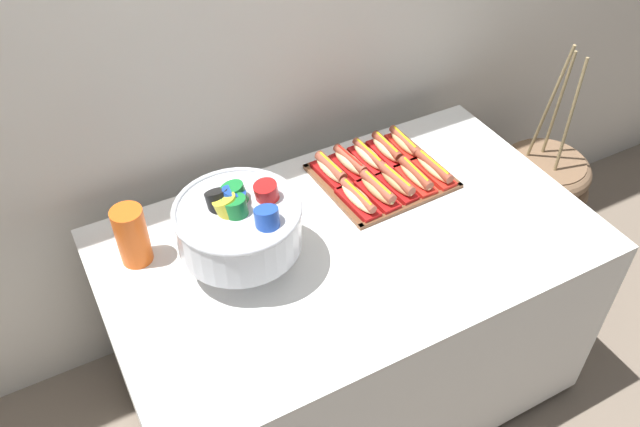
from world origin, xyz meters
TOP-DOWN VIEW (x-y plane):
  - ground_plane at (0.00, 0.00)m, footprint 10.00×10.00m
  - buffet_table at (0.00, 0.00)m, footprint 1.48×0.88m
  - floor_vase at (1.04, 0.20)m, footprint 0.44×0.44m
  - serving_tray at (0.24, 0.20)m, footprint 0.42×0.38m
  - hot_dog_0 at (0.09, 0.11)m, footprint 0.07×0.18m
  - hot_dog_1 at (0.17, 0.12)m, footprint 0.08×0.18m
  - hot_dog_2 at (0.24, 0.12)m, footprint 0.07×0.17m
  - hot_dog_3 at (0.31, 0.12)m, footprint 0.06×0.18m
  - hot_dog_4 at (0.39, 0.13)m, footprint 0.07×0.19m
  - hot_dog_5 at (0.08, 0.28)m, footprint 0.07×0.17m
  - hot_dog_6 at (0.16, 0.28)m, footprint 0.08×0.18m
  - hot_dog_7 at (0.23, 0.29)m, footprint 0.07×0.18m
  - hot_dog_8 at (0.31, 0.29)m, footprint 0.06×0.17m
  - hot_dog_9 at (0.38, 0.29)m, footprint 0.06×0.17m
  - punch_bowl at (-0.33, 0.06)m, footprint 0.36×0.36m
  - cup_stack at (-0.59, 0.22)m, footprint 0.09×0.09m

SIDE VIEW (x-z plane):
  - ground_plane at x=0.00m, z-range 0.00..0.00m
  - floor_vase at x=1.04m, z-range -0.27..0.80m
  - buffet_table at x=0.00m, z-range 0.02..0.79m
  - serving_tray at x=0.24m, z-range 0.77..0.78m
  - hot_dog_4 at x=0.39m, z-range 0.77..0.83m
  - hot_dog_9 at x=0.38m, z-range 0.78..0.83m
  - hot_dog_0 at x=0.09m, z-range 0.77..0.83m
  - hot_dog_3 at x=0.31m, z-range 0.77..0.83m
  - hot_dog_7 at x=0.23m, z-range 0.78..0.83m
  - hot_dog_8 at x=0.31m, z-range 0.78..0.84m
  - hot_dog_6 at x=0.16m, z-range 0.78..0.84m
  - hot_dog_5 at x=0.08m, z-range 0.78..0.84m
  - hot_dog_1 at x=0.17m, z-range 0.78..0.84m
  - hot_dog_2 at x=0.24m, z-range 0.78..0.84m
  - cup_stack at x=-0.59m, z-range 0.77..0.96m
  - punch_bowl at x=-0.33m, z-range 0.79..1.06m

